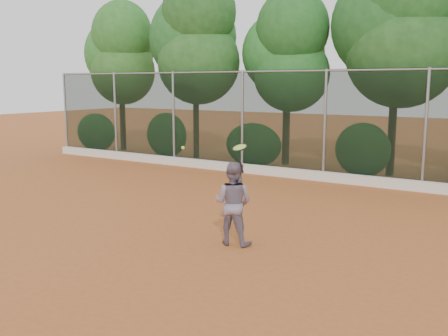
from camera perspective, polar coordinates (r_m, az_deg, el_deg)
The scene contains 7 objects.
ground at distance 10.26m, azimuth -2.99°, elevation -7.70°, with size 80.00×80.00×0.00m, color #A65627.
concrete_curb at distance 16.13m, azimuth 11.03°, elevation -0.92°, with size 24.00×0.20×0.30m, color silver.
tennis_player at distance 9.53m, azimuth 1.04°, elevation -4.04°, with size 0.78×0.61×1.60m, color slate.
chainlink_fence at distance 16.08m, azimuth 11.46°, elevation 5.18°, with size 24.09×0.09×3.50m.
foliage_backdrop at distance 18.13m, azimuth 12.35°, elevation 13.68°, with size 23.70×3.63×7.55m.
tennis_racket at distance 9.13m, azimuth 1.82°, elevation 2.12°, with size 0.33×0.32×0.56m.
tennis_ball_in_flight at distance 10.57m, azimuth -4.72°, elevation 2.32°, with size 0.07×0.07×0.07m.
Camera 1 is at (5.63, -8.01, 3.05)m, focal length 40.00 mm.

